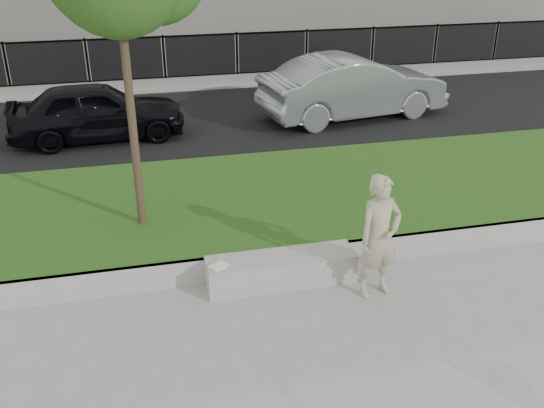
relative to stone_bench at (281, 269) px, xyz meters
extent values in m
plane|color=gray|center=(-0.16, -0.80, -0.22)|extent=(90.00, 90.00, 0.00)
cube|color=#13390E|center=(-0.16, 2.20, -0.02)|extent=(34.00, 4.00, 0.40)
cube|color=gray|center=(-0.16, 0.24, -0.02)|extent=(34.00, 0.08, 0.40)
cube|color=black|center=(-0.16, 7.70, -0.20)|extent=(34.00, 7.00, 0.04)
cube|color=gray|center=(-0.16, 12.20, -0.16)|extent=(34.00, 3.00, 0.12)
cube|color=slate|center=(-0.16, 11.20, 0.02)|extent=(32.00, 0.30, 0.24)
cube|color=black|center=(-0.16, 11.20, 0.65)|extent=(32.00, 0.04, 1.50)
cube|color=black|center=(-0.16, 11.20, 1.35)|extent=(32.00, 0.05, 0.05)
cube|color=black|center=(-0.16, 11.20, 0.15)|extent=(32.00, 0.05, 0.05)
cube|color=gray|center=(0.00, 0.00, 0.00)|extent=(2.12, 0.53, 0.43)
imported|color=tan|center=(1.21, -0.55, 0.66)|extent=(0.72, 0.55, 1.76)
cube|color=white|center=(-0.90, -0.08, 0.23)|extent=(0.29, 0.27, 0.03)
cylinder|color=#38281C|center=(-1.85, 1.59, 2.73)|extent=(0.12, 0.12, 5.10)
imported|color=black|center=(-2.63, 6.88, 0.50)|extent=(4.04, 1.85, 1.34)
imported|color=#94979C|center=(3.70, 7.15, 0.61)|extent=(5.01, 2.46, 1.58)
camera|label=1|loc=(-1.84, -7.13, 4.54)|focal=40.00mm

